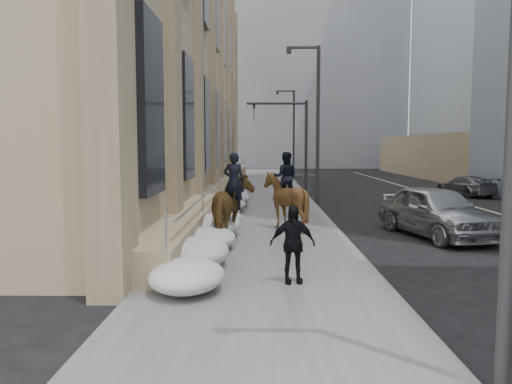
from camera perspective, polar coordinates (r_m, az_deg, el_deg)
ground at (r=12.00m, az=0.29°, el=-9.05°), size 140.00×140.00×0.00m
sidewalk at (r=21.82m, az=0.52°, el=-2.38°), size 5.00×80.00×0.12m
curb at (r=21.97m, az=7.38°, el=-2.38°), size 0.24×80.00×0.12m
lane_line at (r=24.18m, az=26.28°, el=-2.31°), size 0.15×70.00×0.01m
limestone_building at (r=32.59m, az=-9.02°, el=15.70°), size 6.10×44.00×18.00m
bg_building_mid at (r=72.58m, az=3.98°, el=14.01°), size 30.00×12.00×28.00m
bg_building_far at (r=84.15m, az=-3.42°, el=10.06°), size 24.00×12.00×20.00m
streetlight_mid at (r=25.81m, az=6.74°, el=8.82°), size 1.71×0.24×8.00m
streetlight_far at (r=45.73m, az=4.14°, el=7.28°), size 1.71×0.24×8.00m
traffic_signal at (r=33.70m, az=4.18°, el=7.02°), size 4.10×0.22×6.00m
snow_bank at (r=19.95m, az=-3.59°, el=-1.93°), size 1.70×18.10×0.76m
mounted_horse_left at (r=14.84m, az=-2.68°, el=-1.63°), size 1.30×2.46×2.66m
mounted_horse_right at (r=17.06m, az=3.37°, el=-0.61°), size 1.71×1.89×2.65m
pedestrian at (r=10.45m, az=4.18°, el=-5.94°), size 1.01×0.53×1.64m
car_silver at (r=17.34m, az=19.88°, el=-2.08°), size 3.13×5.29×1.69m
car_grey at (r=32.17m, az=22.83°, el=0.64°), size 2.71×4.44×1.20m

